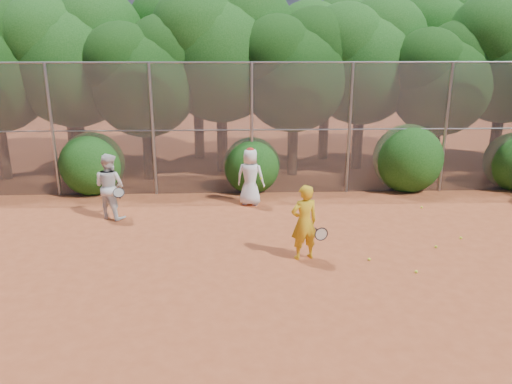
{
  "coord_description": "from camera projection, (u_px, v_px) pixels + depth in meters",
  "views": [
    {
      "loc": [
        -1.42,
        -9.06,
        4.67
      ],
      "look_at": [
        -1.0,
        2.5,
        1.1
      ],
      "focal_mm": 35.0,
      "sensor_mm": 36.0,
      "label": 1
    }
  ],
  "objects": [
    {
      "name": "player_yellow",
      "position": [
        304.0,
        222.0,
        10.82
      ],
      "size": [
        0.86,
        0.57,
        1.7
      ],
      "rotation": [
        0.0,
        0.0,
        3.44
      ],
      "color": "gold",
      "rests_on": "ground"
    },
    {
      "name": "tree_7",
      "position": [
        509.0,
        50.0,
        17.35
      ],
      "size": [
        4.77,
        4.14,
        6.53
      ],
      "color": "black",
      "rests_on": "ground"
    },
    {
      "name": "tree_11",
      "position": [
        328.0,
        52.0,
        19.08
      ],
      "size": [
        4.64,
        4.03,
        6.35
      ],
      "color": "black",
      "rests_on": "ground"
    },
    {
      "name": "player_white",
      "position": [
        110.0,
        186.0,
        13.32
      ],
      "size": [
        1.08,
        1.0,
        1.78
      ],
      "rotation": [
        0.0,
        0.0,
        2.66
      ],
      "color": "silver",
      "rests_on": "ground"
    },
    {
      "name": "tree_2",
      "position": [
        145.0,
        73.0,
        16.35
      ],
      "size": [
        3.99,
        3.47,
        5.47
      ],
      "color": "black",
      "rests_on": "ground"
    },
    {
      "name": "bush_0",
      "position": [
        92.0,
        161.0,
        15.59
      ],
      "size": [
        2.0,
        2.0,
        2.0
      ],
      "primitive_type": "sphere",
      "color": "#144210",
      "rests_on": "ground"
    },
    {
      "name": "player_teen",
      "position": [
        250.0,
        177.0,
        14.42
      ],
      "size": [
        0.94,
        0.75,
        1.7
      ],
      "rotation": [
        0.0,
        0.0,
        2.84
      ],
      "color": "white",
      "rests_on": "ground"
    },
    {
      "name": "tree_1",
      "position": [
        73.0,
        54.0,
        16.77
      ],
      "size": [
        4.64,
        4.03,
        6.35
      ],
      "color": "black",
      "rests_on": "ground"
    },
    {
      "name": "tree_6",
      "position": [
        443.0,
        75.0,
        16.92
      ],
      "size": [
        3.86,
        3.36,
        5.29
      ],
      "color": "black",
      "rests_on": "ground"
    },
    {
      "name": "ball_1",
      "position": [
        416.0,
        272.0,
        10.36
      ],
      "size": [
        0.07,
        0.07,
        0.07
      ],
      "primitive_type": "sphere",
      "color": "#D9F12B",
      "rests_on": "ground"
    },
    {
      "name": "bush_2",
      "position": [
        408.0,
        155.0,
        15.91
      ],
      "size": [
        2.2,
        2.2,
        2.2
      ],
      "primitive_type": "sphere",
      "color": "#144210",
      "rests_on": "ground"
    },
    {
      "name": "tree_9",
      "position": [
        65.0,
        48.0,
        18.88
      ],
      "size": [
        4.83,
        4.2,
        6.62
      ],
      "color": "black",
      "rests_on": "ground"
    },
    {
      "name": "ball_2",
      "position": [
        436.0,
        247.0,
        11.59
      ],
      "size": [
        0.07,
        0.07,
        0.07
      ],
      "primitive_type": "sphere",
      "color": "#D9F12B",
      "rests_on": "ground"
    },
    {
      "name": "tree_10",
      "position": [
        198.0,
        39.0,
        19.16
      ],
      "size": [
        5.15,
        4.48,
        7.06
      ],
      "color": "black",
      "rests_on": "ground"
    },
    {
      "name": "ball_4",
      "position": [
        422.0,
        207.0,
        14.3
      ],
      "size": [
        0.07,
        0.07,
        0.07
      ],
      "primitive_type": "sphere",
      "color": "#D9F12B",
      "rests_on": "ground"
    },
    {
      "name": "ground",
      "position": [
        310.0,
        280.0,
        10.08
      ],
      "size": [
        80.0,
        80.0,
        0.0
      ],
      "primitive_type": "plane",
      "color": "#9F4523",
      "rests_on": "ground"
    },
    {
      "name": "fence_back",
      "position": [
        281.0,
        128.0,
        15.2
      ],
      "size": [
        20.05,
        0.09,
        4.03
      ],
      "color": "gray",
      "rests_on": "ground"
    },
    {
      "name": "tree_5",
      "position": [
        364.0,
        57.0,
        17.62
      ],
      "size": [
        4.51,
        3.92,
        6.17
      ],
      "color": "black",
      "rests_on": "ground"
    },
    {
      "name": "tree_4",
      "position": [
        296.0,
        67.0,
        16.86
      ],
      "size": [
        4.19,
        3.64,
        5.73
      ],
      "color": "black",
      "rests_on": "ground"
    },
    {
      "name": "tree_3",
      "position": [
        222.0,
        47.0,
        17.16
      ],
      "size": [
        4.89,
        4.26,
        6.7
      ],
      "color": "black",
      "rests_on": "ground"
    },
    {
      "name": "tree_12",
      "position": [
        439.0,
        43.0,
        19.71
      ],
      "size": [
        5.02,
        4.37,
        6.88
      ],
      "color": "black",
      "rests_on": "ground"
    },
    {
      "name": "bush_1",
      "position": [
        252.0,
        163.0,
        15.8
      ],
      "size": [
        1.8,
        1.8,
        1.8
      ],
      "primitive_type": "sphere",
      "color": "#144210",
      "rests_on": "ground"
    },
    {
      "name": "ball_3",
      "position": [
        369.0,
        259.0,
        10.94
      ],
      "size": [
        0.07,
        0.07,
        0.07
      ],
      "primitive_type": "sphere",
      "color": "#D9F12B",
      "rests_on": "ground"
    },
    {
      "name": "ball_0",
      "position": [
        461.0,
        238.0,
        12.11
      ],
      "size": [
        0.07,
        0.07,
        0.07
      ],
      "primitive_type": "sphere",
      "color": "#D9F12B",
      "rests_on": "ground"
    }
  ]
}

